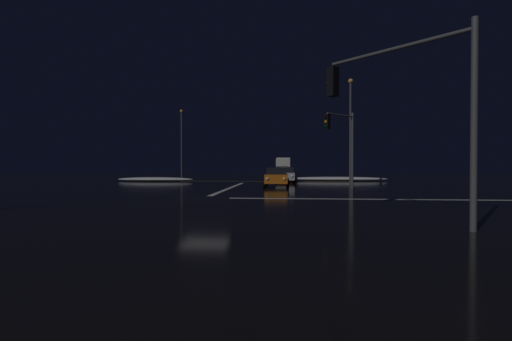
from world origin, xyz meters
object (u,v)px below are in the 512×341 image
at_px(traffic_signal_se, 400,94).
at_px(traffic_signal_ne, 342,136).
at_px(sedan_gray, 282,172).
at_px(streetlamp_right_near, 350,124).
at_px(sedan_orange, 277,177).
at_px(streetlamp_left_far, 182,139).
at_px(sedan_red, 285,174).
at_px(sedan_black, 283,172).
at_px(sedan_green, 283,171).
at_px(box_truck, 283,165).
at_px(sedan_silver, 285,175).

relative_size(traffic_signal_se, traffic_signal_ne, 0.99).
relative_size(sedan_gray, streetlamp_right_near, 0.45).
height_order(sedan_orange, traffic_signal_ne, traffic_signal_ne).
bearing_deg(traffic_signal_se, streetlamp_left_far, 115.09).
xyz_separation_m(sedan_red, sedan_black, (-0.32, 6.21, 0.00)).
xyz_separation_m(sedan_red, traffic_signal_ne, (4.31, -14.55, 3.15)).
bearing_deg(sedan_orange, sedan_black, 89.11).
relative_size(sedan_green, traffic_signal_ne, 0.75).
bearing_deg(traffic_signal_ne, sedan_orange, 152.33).
distance_m(sedan_gray, streetlamp_left_far, 14.97).
bearing_deg(box_truck, traffic_signal_ne, -83.09).
bearing_deg(sedan_black, box_truck, 90.51).
distance_m(sedan_black, traffic_signal_ne, 21.50).
relative_size(box_truck, streetlamp_left_far, 0.88).
xyz_separation_m(sedan_black, streetlamp_left_far, (-13.95, 1.39, 4.60)).
height_order(sedan_orange, box_truck, box_truck).
bearing_deg(sedan_silver, sedan_red, 90.73).
bearing_deg(traffic_signal_ne, streetlamp_right_near, 74.98).
bearing_deg(sedan_green, sedan_silver, -88.51).
height_order(sedan_black, sedan_green, same).
bearing_deg(streetlamp_right_near, sedan_black, 113.28).
height_order(sedan_green, traffic_signal_se, traffic_signal_se).
relative_size(sedan_black, sedan_green, 1.00).
height_order(traffic_signal_se, streetlamp_left_far, streetlamp_left_far).
bearing_deg(traffic_signal_se, sedan_red, 96.95).
relative_size(sedan_black, streetlamp_right_near, 0.45).
relative_size(sedan_silver, sedan_gray, 1.00).
xyz_separation_m(sedan_red, traffic_signal_se, (3.77, -30.94, 3.20)).
distance_m(sedan_red, sedan_black, 6.22).
relative_size(sedan_red, streetlamp_right_near, 0.45).
bearing_deg(sedan_gray, sedan_silver, -87.80).
height_order(sedan_black, sedan_gray, same).
height_order(box_truck, streetlamp_left_far, streetlamp_left_far).
relative_size(sedan_red, sedan_black, 1.00).
distance_m(sedan_silver, sedan_red, 5.37).
bearing_deg(sedan_red, box_truck, 91.12).
height_order(sedan_black, streetlamp_left_far, streetlamp_left_far).
bearing_deg(streetlamp_right_near, box_truck, 100.91).
bearing_deg(sedan_black, streetlamp_right_near, -66.72).
relative_size(sedan_orange, traffic_signal_ne, 0.75).
distance_m(sedan_silver, traffic_signal_se, 26.04).
bearing_deg(sedan_black, sedan_red, -87.02).
distance_m(box_truck, traffic_signal_se, 56.24).
xyz_separation_m(sedan_gray, streetlamp_left_far, (-13.70, -3.93, 4.60)).
relative_size(sedan_red, box_truck, 0.52).
bearing_deg(sedan_green, sedan_orange, -90.16).
xyz_separation_m(sedan_orange, sedan_green, (0.08, 29.30, 0.00)).
relative_size(traffic_signal_ne, streetlamp_left_far, 0.62).
distance_m(sedan_silver, box_truck, 30.47).
relative_size(sedan_silver, sedan_green, 1.00).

